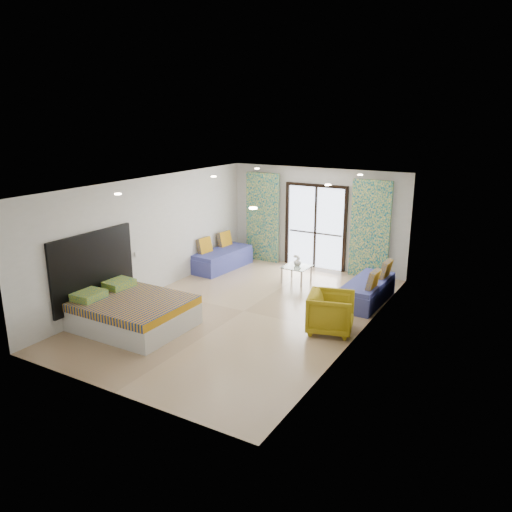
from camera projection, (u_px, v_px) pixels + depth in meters
The scene contains 24 objects.
floor at pixel (244, 311), 10.63m from camera, with size 5.00×7.50×0.01m, color tan, non-canonical shape.
ceiling at pixel (243, 184), 9.89m from camera, with size 5.00×7.50×0.01m, color silver, non-canonical shape.
wall_back at pixel (316, 218), 13.38m from camera, with size 5.00×0.01×2.70m, color silver, non-canonical shape.
wall_front at pixel (107, 309), 7.13m from camera, with size 5.00×0.01×2.70m, color silver, non-canonical shape.
wall_left at pixel (151, 236), 11.46m from camera, with size 0.01×7.50×2.70m, color silver, non-canonical shape.
wall_right at pixel (361, 268), 9.06m from camera, with size 0.01×7.50×2.70m, color silver, non-canonical shape.
balcony_door at pixel (316, 222), 13.38m from camera, with size 1.76×0.08×2.28m.
balcony_rail at pixel (315, 233), 13.48m from camera, with size 1.52×0.03×0.04m, color #595451.
curtain_left at pixel (263, 217), 14.00m from camera, with size 1.00×0.10×2.50m, color beige.
curtain_right at pixel (370, 230), 12.52m from camera, with size 1.00×0.10×2.50m, color beige.
downlight_a at pixel (118, 194), 8.90m from camera, with size 0.12×0.12×0.02m, color #FFE0B2.
downlight_b at pixel (253, 208), 7.56m from camera, with size 0.12×0.12×0.02m, color #FFE0B2.
downlight_c at pixel (214, 176), 11.40m from camera, with size 0.12×0.12×0.02m, color #FFE0B2.
downlight_d at pixel (328, 185), 10.06m from camera, with size 0.12×0.12×0.02m, color #FFE0B2.
downlight_e at pixel (257, 169), 13.07m from camera, with size 0.12×0.12×0.02m, color #FFE0B2.
downlight_f at pixel (360, 175), 11.72m from camera, with size 0.12×0.12×0.02m, color #FFE0B2.
headboard at pixel (94, 268), 10.04m from camera, with size 0.06×2.10×1.50m, color black.
switch_plate at pixel (137, 254), 11.09m from camera, with size 0.02×0.10×0.10m, color silver.
bed at pixel (132, 312), 9.77m from camera, with size 2.09×1.71×0.72m.
daybed_left at pixel (222, 258), 13.51m from camera, with size 0.87×1.90×0.91m.
daybed_right at pixel (368, 290), 11.05m from camera, with size 0.76×1.85×0.90m.
coffee_table at pixel (297, 268), 12.37m from camera, with size 0.64×0.64×0.72m.
vase at pixel (297, 262), 12.38m from camera, with size 0.20×0.21×0.20m, color white.
armchair at pixel (331, 311), 9.52m from camera, with size 0.83×0.78×0.86m, color #A48915.
Camera 1 is at (5.17, -8.45, 4.04)m, focal length 35.00 mm.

